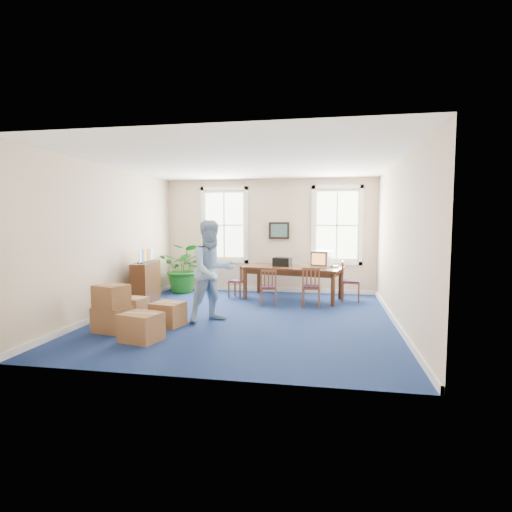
% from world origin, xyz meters
% --- Properties ---
extents(floor, '(6.50, 6.50, 0.00)m').
position_xyz_m(floor, '(0.00, 0.00, 0.00)').
color(floor, navy).
rests_on(floor, ground).
extents(ceiling, '(6.50, 6.50, 0.00)m').
position_xyz_m(ceiling, '(0.00, 0.00, 3.20)').
color(ceiling, white).
rests_on(ceiling, ground).
extents(wall_back, '(6.50, 0.00, 6.50)m').
position_xyz_m(wall_back, '(0.00, 3.25, 1.60)').
color(wall_back, beige).
rests_on(wall_back, ground).
extents(wall_front, '(6.50, 0.00, 6.50)m').
position_xyz_m(wall_front, '(0.00, -3.25, 1.60)').
color(wall_front, beige).
rests_on(wall_front, ground).
extents(wall_left, '(0.00, 6.50, 6.50)m').
position_xyz_m(wall_left, '(-3.00, 0.00, 1.60)').
color(wall_left, beige).
rests_on(wall_left, ground).
extents(wall_right, '(0.00, 6.50, 6.50)m').
position_xyz_m(wall_right, '(3.00, 0.00, 1.60)').
color(wall_right, beige).
rests_on(wall_right, ground).
extents(baseboard_back, '(6.00, 0.04, 0.12)m').
position_xyz_m(baseboard_back, '(0.00, 3.22, 0.06)').
color(baseboard_back, white).
rests_on(baseboard_back, ground).
extents(baseboard_left, '(0.04, 6.50, 0.12)m').
position_xyz_m(baseboard_left, '(-2.97, 0.00, 0.06)').
color(baseboard_left, white).
rests_on(baseboard_left, ground).
extents(baseboard_right, '(0.04, 6.50, 0.12)m').
position_xyz_m(baseboard_right, '(2.97, 0.00, 0.06)').
color(baseboard_right, white).
rests_on(baseboard_right, ground).
extents(window_left, '(1.40, 0.12, 2.20)m').
position_xyz_m(window_left, '(-1.30, 3.23, 1.90)').
color(window_left, white).
rests_on(window_left, ground).
extents(window_right, '(1.40, 0.12, 2.20)m').
position_xyz_m(window_right, '(1.90, 3.23, 1.90)').
color(window_right, white).
rests_on(window_right, ground).
extents(wall_picture, '(0.58, 0.06, 0.48)m').
position_xyz_m(wall_picture, '(0.30, 3.20, 1.75)').
color(wall_picture, black).
rests_on(wall_picture, ground).
extents(conference_table, '(2.67, 1.64, 0.85)m').
position_xyz_m(conference_table, '(0.78, 2.22, 0.42)').
color(conference_table, '#452513').
rests_on(conference_table, ground).
extents(crt_tv, '(0.61, 0.63, 0.42)m').
position_xyz_m(crt_tv, '(1.51, 2.27, 1.06)').
color(crt_tv, '#B7B7BC').
rests_on(crt_tv, conference_table).
extents(game_console, '(0.18, 0.22, 0.05)m').
position_xyz_m(game_console, '(1.85, 2.22, 0.87)').
color(game_console, white).
rests_on(game_console, conference_table).
extents(equipment_bag, '(0.51, 0.39, 0.23)m').
position_xyz_m(equipment_bag, '(0.50, 2.27, 0.96)').
color(equipment_bag, black).
rests_on(equipment_bag, conference_table).
extents(chair_near_left, '(0.44, 0.44, 0.87)m').
position_xyz_m(chair_near_left, '(0.27, 1.37, 0.44)').
color(chair_near_left, brown).
rests_on(chair_near_left, ground).
extents(chair_near_right, '(0.43, 0.43, 0.95)m').
position_xyz_m(chair_near_right, '(1.29, 1.37, 0.47)').
color(chair_near_right, brown).
rests_on(chair_near_right, ground).
extents(chair_end_left, '(0.48, 0.48, 0.87)m').
position_xyz_m(chair_end_left, '(-0.69, 2.22, 0.43)').
color(chair_end_left, brown).
rests_on(chair_end_left, ground).
extents(chair_end_right, '(0.49, 0.49, 1.01)m').
position_xyz_m(chair_end_right, '(2.25, 2.22, 0.50)').
color(chair_end_right, brown).
rests_on(chair_end_right, ground).
extents(man, '(1.25, 1.24, 2.03)m').
position_xyz_m(man, '(-0.62, -0.37, 1.02)').
color(man, '#8AB0D4').
rests_on(man, ground).
extents(credenza, '(0.53, 1.30, 0.99)m').
position_xyz_m(credenza, '(-2.63, 0.85, 0.49)').
color(credenza, '#452513').
rests_on(credenza, ground).
extents(brochure_rack, '(0.27, 0.77, 0.33)m').
position_xyz_m(brochure_rack, '(-2.61, 0.85, 1.16)').
color(brochure_rack, '#99999E').
rests_on(brochure_rack, credenza).
extents(potted_plant, '(1.29, 1.14, 1.39)m').
position_xyz_m(potted_plant, '(-2.33, 2.66, 0.70)').
color(potted_plant, '#155814').
rests_on(potted_plant, ground).
extents(cardboard_boxes, '(1.90, 1.90, 0.91)m').
position_xyz_m(cardboard_boxes, '(-1.99, -1.31, 0.45)').
color(cardboard_boxes, brown).
rests_on(cardboard_boxes, ground).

